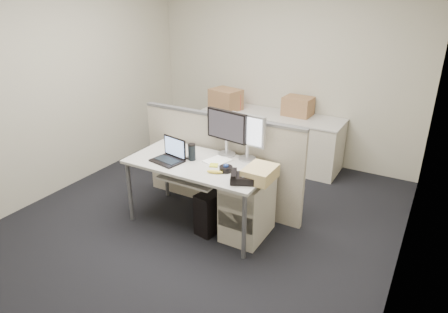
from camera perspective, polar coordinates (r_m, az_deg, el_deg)
The scene contains 27 objects.
floor at distance 4.50m, azimuth -3.36°, elevation -9.41°, with size 4.00×4.50×0.01m, color black.
wall_back at distance 5.91m, azimuth 8.49°, elevation 12.49°, with size 4.00×0.02×2.70m, color #B4AD97.
wall_left at distance 5.29m, azimuth -22.56°, elevation 9.77°, with size 0.02×4.50×2.70m, color #B4AD97.
wall_right at distance 3.34m, azimuth 26.27°, elevation 2.09°, with size 0.02×4.50×2.70m, color #B4AD97.
desk at distance 4.18m, azimuth -3.57°, elevation -1.66°, with size 1.50×0.75×0.73m.
keyboard_tray at distance 4.07m, azimuth -4.93°, elevation -3.15°, with size 0.62×0.32×0.02m, color #B9B5AE.
drawer_pedestal at distance 4.14m, azimuth 3.39°, elevation -7.26°, with size 0.40×0.55×0.65m, color beige.
cubicle_partition at distance 4.57m, azimuth -0.51°, elevation -0.93°, with size 2.00×0.06×1.10m, color #B4A990.
back_counter at distance 5.88m, azimuth 6.77°, elevation 2.51°, with size 2.00×0.60×0.72m, color beige.
monitor_main at distance 4.24m, azimuth 0.38°, elevation 3.36°, with size 0.50×0.19×0.50m, color black.
monitor_small at distance 4.14m, azimuth 3.41°, elevation 2.70°, with size 0.40×0.20×0.49m, color #B7B7BC.
laptop at distance 4.16m, azimuth -8.21°, elevation 0.77°, with size 0.32×0.24×0.24m, color black.
trackball at distance 3.94m, azimuth 0.28°, elevation -1.77°, with size 0.13×0.13×0.05m, color black.
desk_phone at distance 3.73m, azimuth 2.66°, elevation -3.17°, with size 0.22×0.18×0.07m, color black.
paper_stack at distance 4.17m, azimuth -0.97°, elevation -0.60°, with size 0.20×0.26×0.01m, color white.
sticky_pad at distance 4.07m, azimuth -1.46°, elevation -1.26°, with size 0.09×0.09×0.01m, color gold.
travel_mug at distance 4.19m, azimuth -4.62°, elevation 0.57°, with size 0.08×0.08×0.17m, color black.
banana at distance 3.90m, azimuth -1.34°, elevation -2.20°, with size 0.16×0.04×0.04m, color #FFD448.
cellphone at distance 4.27m, azimuth -4.92°, elevation -0.11°, with size 0.05×0.10×0.01m, color black.
manila_folders at distance 3.77m, azimuth 5.19°, elevation -2.42°, with size 0.26×0.34×0.13m, color #D1BF6E.
keyboard at distance 4.06m, azimuth -4.04°, elevation -2.81°, with size 0.40×0.14×0.02m, color black.
pc_tower_desk at distance 4.29m, azimuth -1.17°, elevation -7.52°, with size 0.20×0.49×0.46m, color black.
pc_tower_spare_dark at distance 6.37m, azimuth -6.46°, elevation 2.59°, with size 0.17×0.42×0.40m, color black.
pc_tower_spare_silver at distance 6.75m, azimuth -6.60°, elevation 3.92°, with size 0.18×0.46×0.43m, color #B7B7BC.
cardboard_box_left at distance 5.91m, azimuth 0.25°, elevation 8.08°, with size 0.43×0.32×0.32m, color #976B44.
cardboard_box_right at distance 5.73m, azimuth 10.51°, elevation 6.98°, with size 0.39×0.30×0.28m, color #976B44.
red_binder at distance 5.98m, azimuth 2.24°, elevation 7.93°, with size 0.06×0.28×0.26m, color red.
Camera 1 is at (2.10, -3.17, 2.41)m, focal length 32.00 mm.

